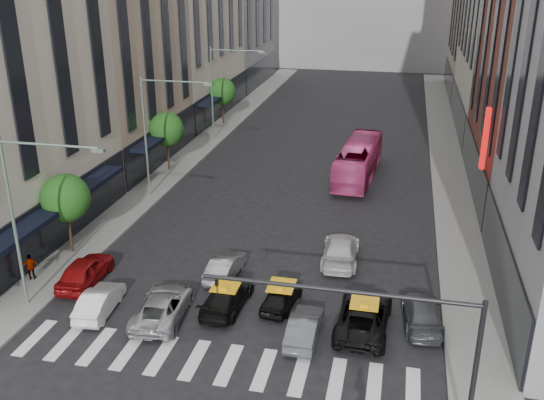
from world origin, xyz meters
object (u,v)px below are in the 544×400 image
Objects in this scene: bus at (358,160)px; taxi_center at (281,296)px; streetlamp_mid at (156,121)px; car_white_front at (99,301)px; streetlamp_far at (221,81)px; taxi_left at (227,297)px; pedestrian_far at (31,267)px; car_red at (85,271)px; streetlamp_near at (27,202)px.

taxi_center is at bearing 88.25° from bus.
streetlamp_mid reaches higher than car_white_front.
car_white_front is (3.04, -15.76, -5.26)m from streetlamp_mid.
taxi_center is 21.06m from bus.
streetlamp_far is 2.00× the size of taxi_left.
streetlamp_far reaches higher than pedestrian_far.
taxi_left is at bearing 155.72° from pedestrian_far.
car_white_front is at bearing 127.16° from car_red.
pedestrian_far reaches higher than taxi_left.
streetlamp_near reaches higher than car_white_front.
streetlamp_far is 5.90× the size of pedestrian_far.
streetlamp_near reaches higher than bus.
streetlamp_mid and streetlamp_far have the same top height.
taxi_left is (8.39, -0.85, -0.11)m from car_red.
streetlamp_mid is 2.00× the size of taxi_left.
streetlamp_mid reaches higher than taxi_center.
streetlamp_near is 1.00× the size of streetlamp_far.
pedestrian_far is (-2.15, -13.64, -4.99)m from streetlamp_mid.
car_white_front reaches higher than taxi_center.
pedestrian_far is (-16.23, -21.32, -0.60)m from bus.
taxi_center is (11.94, -29.25, -5.30)m from streetlamp_far.
car_white_front is at bearing 68.87° from bus.
streetlamp_far is at bearing -69.52° from taxi_left.
car_red is 1.26× the size of taxi_center.
car_red is 24.68m from bus.
pedestrian_far is at bearing 132.29° from streetlamp_near.
streetlamp_far is 32.33m from car_white_front.
streetlamp_mid is at bearing -90.00° from streetlamp_far.
streetlamp_far is 31.81m from taxi_left.
streetlamp_near is 5.95m from car_red.
streetlamp_mid reaches higher than taxi_left.
streetlamp_mid is 14.13m from car_red.
bus is (14.08, 23.69, -4.39)m from streetlamp_near.
pedestrian_far is (-2.99, -0.51, 0.15)m from car_red.
pedestrian_far is at bearing 6.80° from car_red.
bus is at bearing 28.63° from streetlamp_mid.
taxi_left is 11.39m from pedestrian_far.
streetlamp_near reaches higher than taxi_left.
streetlamp_mid is 16.89m from car_white_front.
bus reaches higher than car_red.
streetlamp_far reaches higher than car_white_front.
taxi_left is at bearing 81.48° from bus.
streetlamp_mid is 1.00× the size of streetlamp_far.
pedestrian_far is (-14.09, -0.39, 0.31)m from taxi_center.
bus is (14.08, 7.69, -4.39)m from streetlamp_mid.
car_white_front is at bearing 135.24° from pedestrian_far.
bus is (4.84, 21.67, 0.86)m from taxi_left.
taxi_left is at bearing -168.80° from car_white_front.
streetlamp_near is 5.93m from pedestrian_far.
streetlamp_near is 16.00m from streetlamp_mid.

